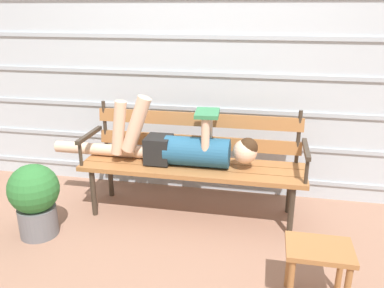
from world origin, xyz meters
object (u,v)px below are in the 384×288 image
at_px(footstool, 318,260).
at_px(park_bench, 194,157).
at_px(potted_plant, 35,197).
at_px(reclining_person, 178,146).

bearing_deg(footstool, park_bench, 133.55).
relative_size(park_bench, footstool, 4.79).
height_order(park_bench, potted_plant, park_bench).
height_order(park_bench, reclining_person, reclining_person).
bearing_deg(potted_plant, park_bench, 29.54).
height_order(footstool, potted_plant, potted_plant).
bearing_deg(park_bench, footstool, -46.45).
bearing_deg(park_bench, reclining_person, -147.56).
height_order(park_bench, footstool, park_bench).
bearing_deg(reclining_person, potted_plant, -150.80).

